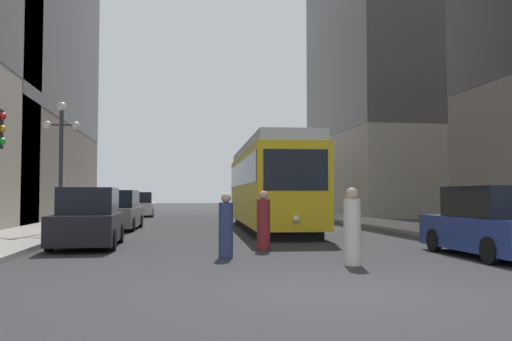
{
  "coord_description": "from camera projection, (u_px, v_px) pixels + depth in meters",
  "views": [
    {
      "loc": [
        -2.65,
        -8.51,
        1.58
      ],
      "look_at": [
        0.47,
        12.33,
        2.58
      ],
      "focal_mm": 37.09,
      "sensor_mm": 36.0,
      "label": 1
    }
  ],
  "objects": [
    {
      "name": "sidewalk_left",
      "position": [
        113.0,
        212.0,
        47.03
      ],
      "size": [
        3.22,
        120.0,
        0.15
      ],
      "primitive_type": "cube",
      "color": "gray",
      "rests_on": "ground"
    },
    {
      "name": "parked_car_right_far",
      "position": [
        491.0,
        224.0,
        13.56
      ],
      "size": [
        1.95,
        4.47,
        1.82
      ],
      "rotation": [
        0.0,
        0.0,
        3.12
      ],
      "color": "black",
      "rests_on": "ground"
    },
    {
      "name": "parked_car_left_far",
      "position": [
        141.0,
        205.0,
        39.78
      ],
      "size": [
        2.03,
        4.5,
        1.82
      ],
      "rotation": [
        0.0,
        0.0,
        0.04
      ],
      "color": "black",
      "rests_on": "ground"
    },
    {
      "name": "ground_plane",
      "position": [
        338.0,
        291.0,
        8.73
      ],
      "size": [
        200.0,
        200.0,
        0.0
      ],
      "primitive_type": "plane",
      "color": "#303033"
    },
    {
      "name": "parked_car_left_mid",
      "position": [
        118.0,
        211.0,
        24.42
      ],
      "size": [
        2.06,
        5.02,
        1.82
      ],
      "rotation": [
        0.0,
        0.0,
        -0.05
      ],
      "color": "black",
      "rests_on": "ground"
    },
    {
      "name": "transit_bus",
      "position": [
        270.0,
        191.0,
        41.3
      ],
      "size": [
        2.65,
        12.33,
        3.45
      ],
      "rotation": [
        0.0,
        0.0,
        -0.0
      ],
      "color": "black",
      "rests_on": "ground"
    },
    {
      "name": "pedestrian_on_sidewalk",
      "position": [
        226.0,
        228.0,
        13.4
      ],
      "size": [
        0.37,
        0.37,
        1.64
      ],
      "rotation": [
        0.0,
        0.0,
        0.83
      ],
      "color": "navy",
      "rests_on": "ground"
    },
    {
      "name": "pedestrian_crossing_far",
      "position": [
        352.0,
        229.0,
        11.98
      ],
      "size": [
        0.39,
        0.39,
        1.76
      ],
      "rotation": [
        0.0,
        0.0,
        1.65
      ],
      "color": "beige",
      "rests_on": "ground"
    },
    {
      "name": "streetcar",
      "position": [
        269.0,
        184.0,
        24.52
      ],
      "size": [
        3.14,
        13.89,
        3.89
      ],
      "rotation": [
        0.0,
        0.0,
        -0.04
      ],
      "color": "black",
      "rests_on": "ground"
    },
    {
      "name": "parked_car_left_near",
      "position": [
        89.0,
        219.0,
        16.25
      ],
      "size": [
        1.97,
        4.41,
        1.82
      ],
      "rotation": [
        0.0,
        0.0,
        0.02
      ],
      "color": "black",
      "rests_on": "ground"
    },
    {
      "name": "pedestrian_crossing_near",
      "position": [
        263.0,
        223.0,
        15.26
      ],
      "size": [
        0.38,
        0.38,
        1.72
      ],
      "rotation": [
        0.0,
        0.0,
        4.2
      ],
      "color": "maroon",
      "rests_on": "ground"
    },
    {
      "name": "building_right_midblock",
      "position": [
        404.0,
        53.0,
        44.51
      ],
      "size": [
        13.37,
        17.08,
        26.38
      ],
      "color": "#A89E8E",
      "rests_on": "ground"
    },
    {
      "name": "sidewalk_right",
      "position": [
        294.0,
        211.0,
        49.47
      ],
      "size": [
        3.22,
        120.0,
        0.15
      ],
      "primitive_type": "cube",
      "color": "gray",
      "rests_on": "ground"
    },
    {
      "name": "lamp_post_left_near",
      "position": [
        61.0,
        146.0,
        21.06
      ],
      "size": [
        1.41,
        0.36,
        5.17
      ],
      "color": "#333338",
      "rests_on": "sidewalk_left"
    }
  ]
}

